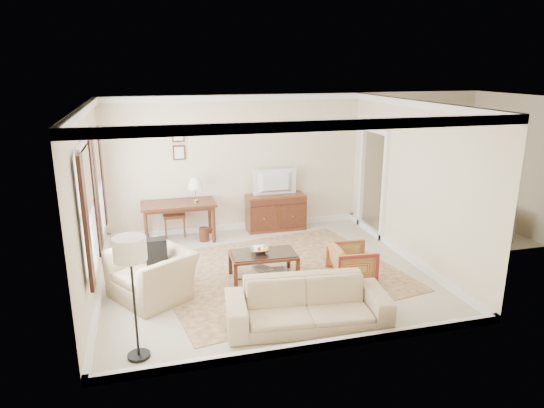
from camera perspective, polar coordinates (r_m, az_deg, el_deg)
name	(u,v)px	position (r m, az deg, el deg)	size (l,w,h in m)	color
room_shell	(265,130)	(7.82, -0.86, 8.64)	(5.51, 5.01, 2.91)	beige
annex_bedroom	(453,215)	(11.22, 20.49, -1.26)	(3.00, 2.70, 2.90)	beige
window_front	(88,210)	(7.14, -20.88, -0.71)	(0.12, 1.56, 1.80)	#CCB284
window_rear	(97,184)	(8.68, -19.93, 2.23)	(0.12, 1.56, 1.80)	#CCB284
doorway	(372,184)	(10.41, 11.73, 2.35)	(0.10, 1.12, 2.25)	white
rug	(278,272)	(8.50, 0.74, -8.06)	(3.95, 3.38, 0.01)	brown
writing_desk	(179,208)	(9.97, -10.94, -0.45)	(1.48, 0.74, 0.81)	#522617
desk_chair	(174,212)	(10.35, -11.49, -0.88)	(0.45, 0.45, 1.05)	brown
desk_lamp	(195,190)	(9.90, -9.01, 1.69)	(0.32, 0.32, 0.50)	silver
framed_prints	(179,143)	(10.14, -10.93, 7.02)	(0.25, 0.04, 0.68)	#522617
sideboard	(276,212)	(10.57, 0.43, -0.94)	(1.27, 0.49, 0.78)	brown
tv	(276,174)	(10.34, 0.47, 3.50)	(0.91, 0.52, 0.12)	black
coffee_table	(263,259)	(8.15, -1.03, -6.48)	(1.11, 0.67, 0.46)	#522617
fruit_bowl	(259,249)	(8.12, -1.50, -5.35)	(0.42, 0.42, 0.10)	silver
book_a	(258,270)	(8.18, -1.67, -7.72)	(0.28, 0.04, 0.38)	brown
book_b	(274,271)	(8.16, 0.18, -7.83)	(0.28, 0.03, 0.38)	brown
striped_armchair	(352,262)	(8.14, 9.38, -6.78)	(0.69, 0.64, 0.71)	maroon
club_armchair	(151,266)	(7.71, -14.02, -7.13)	(1.16, 0.75, 1.02)	tan
backpack	(156,250)	(7.65, -13.45, -5.26)	(0.32, 0.22, 0.40)	black
sofa	(308,297)	(6.74, 4.21, -10.83)	(2.22, 0.65, 0.87)	tan
floor_lamp	(130,258)	(5.90, -16.31, -6.12)	(0.39, 0.39, 1.57)	black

